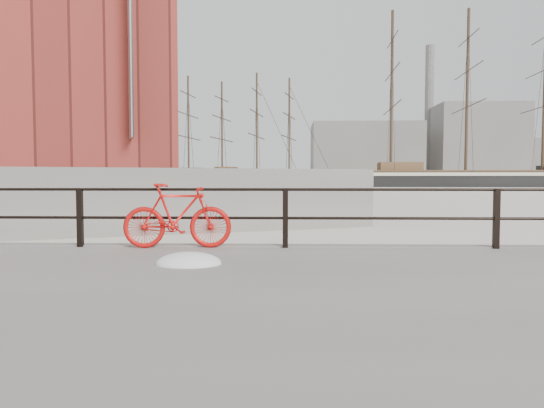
% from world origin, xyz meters
% --- Properties ---
extents(ground, '(400.00, 400.00, 0.00)m').
position_xyz_m(ground, '(0.00, 0.00, 0.00)').
color(ground, white).
rests_on(ground, ground).
extents(far_quay, '(78.44, 148.07, 1.80)m').
position_xyz_m(far_quay, '(-40.00, 72.00, 0.90)').
color(far_quay, gray).
rests_on(far_quay, ground).
extents(guardrail, '(28.00, 0.10, 1.00)m').
position_xyz_m(guardrail, '(0.00, -0.15, 0.85)').
color(guardrail, black).
rests_on(guardrail, promenade).
extents(bicycle, '(1.81, 0.41, 1.08)m').
position_xyz_m(bicycle, '(-5.31, -0.25, 0.89)').
color(bicycle, red).
rests_on(bicycle, promenade).
extents(barque_black, '(60.47, 22.33, 33.76)m').
position_xyz_m(barque_black, '(29.28, 81.95, 0.00)').
color(barque_black, black).
rests_on(barque_black, ground).
extents(schooner_mid, '(27.34, 16.14, 18.71)m').
position_xyz_m(schooner_mid, '(-8.84, 72.39, 0.00)').
color(schooner_mid, silver).
rests_on(schooner_mid, ground).
extents(schooner_left, '(27.76, 15.92, 19.73)m').
position_xyz_m(schooner_left, '(-14.40, 73.00, 0.00)').
color(schooner_left, white).
rests_on(schooner_left, ground).
extents(workboat_far, '(11.57, 10.33, 7.00)m').
position_xyz_m(workboat_far, '(-32.51, 43.97, 0.00)').
color(workboat_far, black).
rests_on(workboat_far, ground).
extents(apartment_mustard, '(26.02, 22.15, 22.20)m').
position_xyz_m(apartment_mustard, '(-29.49, 40.65, 12.90)').
color(apartment_mustard, gold).
rests_on(apartment_mustard, far_quay).
extents(apartment_cream, '(24.16, 21.40, 21.20)m').
position_xyz_m(apartment_cream, '(-38.11, 61.98, 12.40)').
color(apartment_cream, beige).
rests_on(apartment_cream, far_quay).
extents(apartment_grey, '(26.02, 22.15, 23.20)m').
position_xyz_m(apartment_grey, '(-46.35, 82.38, 13.40)').
color(apartment_grey, '#ADACA7').
rests_on(apartment_grey, far_quay).
extents(apartment_brick, '(27.87, 22.90, 21.20)m').
position_xyz_m(apartment_brick, '(-54.97, 103.70, 12.40)').
color(apartment_brick, brown).
rests_on(apartment_brick, far_quay).
extents(industrial_west, '(32.00, 18.00, 18.00)m').
position_xyz_m(industrial_west, '(20.00, 140.00, 9.00)').
color(industrial_west, gray).
rests_on(industrial_west, ground).
extents(industrial_mid, '(26.00, 20.00, 24.00)m').
position_xyz_m(industrial_mid, '(55.00, 145.00, 12.00)').
color(industrial_mid, gray).
rests_on(industrial_mid, ground).
extents(industrial_east, '(20.00, 16.00, 14.00)m').
position_xyz_m(industrial_east, '(78.00, 150.00, 7.00)').
color(industrial_east, gray).
rests_on(industrial_east, ground).
extents(smokestack, '(2.80, 2.80, 44.00)m').
position_xyz_m(smokestack, '(42.00, 150.00, 22.00)').
color(smokestack, gray).
rests_on(smokestack, ground).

